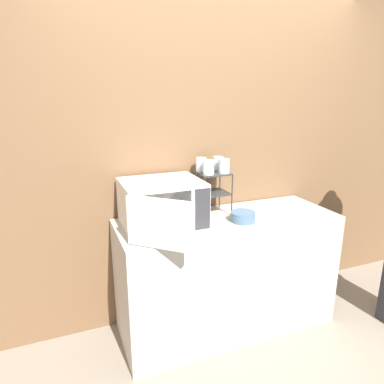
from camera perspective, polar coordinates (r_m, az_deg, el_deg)
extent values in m
plane|color=gray|center=(2.73, 8.72, -24.17)|extent=(12.00, 12.00, 0.00)
cube|color=brown|center=(2.70, 3.02, 6.24)|extent=(8.00, 0.06, 2.60)
cube|color=#B7B2A8|center=(2.69, 5.84, -13.22)|extent=(1.62, 0.60, 0.89)
cube|color=silver|center=(2.33, -5.06, -1.86)|extent=(0.53, 0.43, 0.31)
cube|color=#B7B2A8|center=(2.12, -4.89, -3.67)|extent=(0.38, 0.01, 0.27)
cube|color=#333338|center=(2.20, 1.78, -2.88)|extent=(0.10, 0.01, 0.27)
cube|color=silver|center=(1.96, -5.34, -5.30)|extent=(0.33, 0.30, 0.30)
cylinder|color=#333333|center=(2.43, 2.04, -1.03)|extent=(0.01, 0.01, 0.32)
cylinder|color=#333333|center=(2.52, 6.69, -0.47)|extent=(0.01, 0.01, 0.32)
cylinder|color=#333333|center=(2.60, 0.25, 0.17)|extent=(0.01, 0.01, 0.32)
cylinder|color=#333333|center=(2.69, 4.66, 0.65)|extent=(0.01, 0.01, 0.32)
cube|color=#333333|center=(2.56, 3.42, -0.14)|extent=(0.22, 0.20, 0.01)
cube|color=#333333|center=(2.52, 3.48, 3.17)|extent=(0.22, 0.20, 0.01)
cylinder|color=silver|center=(2.44, 2.76, 4.13)|extent=(0.08, 0.08, 0.10)
cylinder|color=silver|center=(2.58, 4.31, 4.76)|extent=(0.08, 0.08, 0.10)
cylinder|color=silver|center=(2.49, 5.43, 4.34)|extent=(0.08, 0.08, 0.10)
cylinder|color=silver|center=(2.53, 1.54, 4.59)|extent=(0.08, 0.08, 0.10)
cylinder|color=slate|center=(2.46, 8.46, -4.76)|extent=(0.09, 0.09, 0.01)
cylinder|color=slate|center=(2.45, 8.49, -4.08)|extent=(0.17, 0.17, 0.07)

